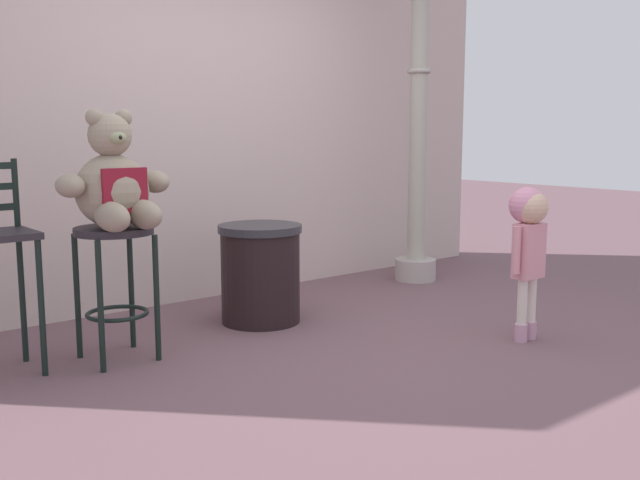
% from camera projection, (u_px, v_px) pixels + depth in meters
% --- Properties ---
extents(ground_plane, '(24.00, 24.00, 0.00)m').
position_uv_depth(ground_plane, '(349.00, 352.00, 4.21)').
color(ground_plane, '#6A4C53').
extents(building_wall, '(6.06, 0.30, 3.70)m').
position_uv_depth(building_wall, '(182.00, 50.00, 5.37)').
color(building_wall, beige).
rests_on(building_wall, ground_plane).
extents(bar_stool_with_teddy, '(0.43, 0.43, 0.75)m').
position_uv_depth(bar_stool_with_teddy, '(115.00, 264.00, 4.00)').
color(bar_stool_with_teddy, '#272228').
rests_on(bar_stool_with_teddy, ground_plane).
extents(teddy_bear, '(0.62, 0.55, 0.64)m').
position_uv_depth(teddy_bear, '(114.00, 185.00, 3.91)').
color(teddy_bear, gray).
rests_on(teddy_bear, bar_stool_with_teddy).
extents(child_walking, '(0.30, 0.24, 0.93)m').
position_uv_depth(child_walking, '(529.00, 230.00, 4.35)').
color(child_walking, '#C592AC').
rests_on(child_walking, ground_plane).
extents(trash_bin, '(0.55, 0.55, 0.65)m').
position_uv_depth(trash_bin, '(260.00, 273.00, 4.83)').
color(trash_bin, black).
rests_on(trash_bin, ground_plane).
extents(lamppost, '(0.35, 0.35, 3.02)m').
position_uv_depth(lamppost, '(418.00, 137.00, 6.05)').
color(lamppost, '#AEA39D').
rests_on(lamppost, ground_plane).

